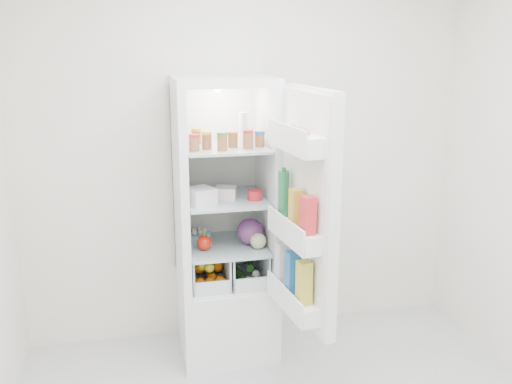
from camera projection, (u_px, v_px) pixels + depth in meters
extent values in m
cube|color=white|center=(246.00, 149.00, 3.83)|extent=(3.00, 0.02, 2.60)
cube|color=white|center=(226.00, 314.00, 3.78)|extent=(0.60, 0.60, 0.50)
cube|color=white|center=(223.00, 81.00, 3.39)|extent=(0.60, 0.60, 0.05)
cube|color=white|center=(218.00, 176.00, 3.82)|extent=(0.60, 0.05, 1.25)
cube|color=white|center=(180.00, 189.00, 3.50)|extent=(0.05, 0.60, 1.25)
cube|color=white|center=(267.00, 184.00, 3.62)|extent=(0.05, 0.60, 1.25)
cube|color=white|center=(218.00, 177.00, 3.79)|extent=(0.50, 0.01, 1.25)
sphere|color=white|center=(218.00, 89.00, 3.61)|extent=(0.05, 0.05, 0.05)
cube|color=#A4B8C0|center=(226.00, 246.00, 3.64)|extent=(0.49, 0.53, 0.01)
cube|color=#A4B8C0|center=(225.00, 199.00, 3.56)|extent=(0.49, 0.53, 0.02)
cube|color=#A4B8C0|center=(225.00, 147.00, 3.47)|extent=(0.49, 0.53, 0.02)
cylinder|color=#B21919|center=(194.00, 144.00, 3.29)|extent=(0.06, 0.06, 0.08)
cylinder|color=gold|center=(207.00, 142.00, 3.35)|extent=(0.06, 0.06, 0.08)
cylinder|color=#267226|center=(222.00, 144.00, 3.29)|extent=(0.06, 0.06, 0.08)
cylinder|color=brown|center=(233.00, 140.00, 3.41)|extent=(0.06, 0.06, 0.08)
cylinder|color=#B21919|center=(248.00, 142.00, 3.36)|extent=(0.06, 0.06, 0.08)
cylinder|color=#194C8C|center=(260.00, 140.00, 3.42)|extent=(0.06, 0.06, 0.08)
cylinder|color=#BF8C19|center=(196.00, 137.00, 3.51)|extent=(0.06, 0.06, 0.08)
cylinder|color=white|center=(244.00, 128.00, 3.49)|extent=(0.06, 0.06, 0.20)
cube|color=silver|center=(200.00, 196.00, 3.41)|extent=(0.20, 0.20, 0.10)
cube|color=silver|center=(226.00, 193.00, 3.53)|extent=(0.16, 0.16, 0.07)
cylinder|color=red|center=(255.00, 195.00, 3.50)|extent=(0.12, 0.12, 0.06)
sphere|color=#561E59|center=(250.00, 231.00, 3.63)|extent=(0.17, 0.17, 0.17)
sphere|color=red|center=(204.00, 243.00, 3.53)|extent=(0.09, 0.09, 0.09)
cylinder|color=#88B9CA|center=(199.00, 238.00, 3.65)|extent=(0.17, 0.17, 0.07)
sphere|color=#B8C896|center=(258.00, 241.00, 3.55)|extent=(0.10, 0.10, 0.10)
sphere|color=orange|center=(200.00, 283.00, 3.53)|extent=(0.07, 0.07, 0.07)
sphere|color=orange|center=(210.00, 282.00, 3.54)|extent=(0.07, 0.07, 0.07)
sphere|color=orange|center=(221.00, 281.00, 3.56)|extent=(0.07, 0.07, 0.07)
sphere|color=orange|center=(197.00, 268.00, 3.63)|extent=(0.07, 0.07, 0.07)
sphere|color=orange|center=(207.00, 267.00, 3.64)|extent=(0.07, 0.07, 0.07)
sphere|color=orange|center=(217.00, 266.00, 3.66)|extent=(0.07, 0.07, 0.07)
sphere|color=orange|center=(201.00, 268.00, 3.76)|extent=(0.07, 0.07, 0.07)
sphere|color=orange|center=(211.00, 267.00, 3.78)|extent=(0.07, 0.07, 0.07)
sphere|color=orange|center=(212.00, 278.00, 3.61)|extent=(0.07, 0.07, 0.07)
sphere|color=#FEFD28|center=(202.00, 266.00, 3.57)|extent=(0.06, 0.06, 0.06)
sphere|color=#FEFD28|center=(211.00, 259.00, 3.69)|extent=(0.06, 0.06, 0.06)
sphere|color=#FEFD28|center=(209.00, 268.00, 3.54)|extent=(0.06, 0.06, 0.06)
cylinder|color=#204517|center=(239.00, 274.00, 3.70)|extent=(0.09, 0.21, 0.05)
cylinder|color=#204517|center=(249.00, 263.00, 3.76)|extent=(0.08, 0.21, 0.05)
sphere|color=white|center=(249.00, 280.00, 3.60)|extent=(0.05, 0.05, 0.05)
sphere|color=white|center=(256.00, 274.00, 3.62)|extent=(0.05, 0.05, 0.05)
cube|color=white|center=(309.00, 209.00, 3.08)|extent=(0.13, 0.60, 1.30)
cube|color=white|center=(304.00, 210.00, 3.07)|extent=(0.08, 0.56, 1.26)
cube|color=white|center=(296.00, 141.00, 2.95)|extent=(0.17, 0.51, 0.10)
cube|color=white|center=(295.00, 233.00, 3.08)|extent=(0.17, 0.51, 0.10)
cube|color=white|center=(293.00, 300.00, 3.18)|extent=(0.17, 0.51, 0.10)
sphere|color=olive|center=(305.00, 133.00, 2.83)|extent=(0.05, 0.05, 0.05)
sphere|color=olive|center=(299.00, 131.00, 2.90)|extent=(0.05, 0.05, 0.05)
sphere|color=olive|center=(292.00, 129.00, 2.97)|extent=(0.05, 0.05, 0.05)
cylinder|color=#1B6035|center=(284.00, 194.00, 3.17)|extent=(0.06, 0.06, 0.26)
cube|color=gold|center=(296.00, 208.00, 3.01)|extent=(0.07, 0.07, 0.20)
cube|color=red|center=(308.00, 216.00, 2.88)|extent=(0.07, 0.07, 0.20)
cube|color=white|center=(283.00, 263.00, 3.28)|extent=(0.08, 0.08, 0.24)
cube|color=blue|center=(293.00, 272.00, 3.14)|extent=(0.08, 0.08, 0.24)
cube|color=gold|center=(304.00, 283.00, 3.00)|extent=(0.08, 0.08, 0.24)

